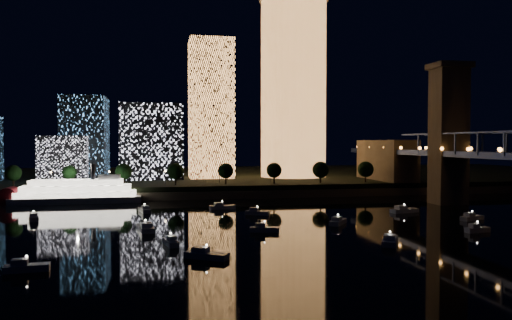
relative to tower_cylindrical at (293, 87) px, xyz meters
The scene contains 10 objects.
ground 139.84m from the tower_cylindrical, 102.69° to the right, with size 520.00×520.00×0.00m, color black.
far_bank 63.70m from the tower_cylindrical, 131.66° to the left, with size 420.00×160.00×5.00m, color black.
seawall 72.07m from the tower_cylindrical, 122.19° to the right, with size 420.00×6.00×3.00m, color #6B5E4C.
tower_cylindrical is the anchor object (origin of this frame).
tower_rectangular 42.27m from the tower_cylindrical, behind, with size 20.72×20.72×65.91m, color #F99F4F.
midrise_blocks 101.23m from the tower_cylindrical, behind, with size 99.82×36.40×37.16m.
riverboat 117.95m from the tower_cylindrical, 152.45° to the right, with size 48.70×11.13×14.61m.
motorboats 129.08m from the tower_cylindrical, 109.12° to the right, with size 127.57×76.30×2.78m.
esplanade_trees 74.73m from the tower_cylindrical, 141.60° to the right, with size 166.29×6.96×8.98m.
street_lamps 81.80m from the tower_cylindrical, 151.78° to the right, with size 132.70×0.70×5.65m.
Camera 1 is at (-35.36, -111.58, 21.86)m, focal length 35.00 mm.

